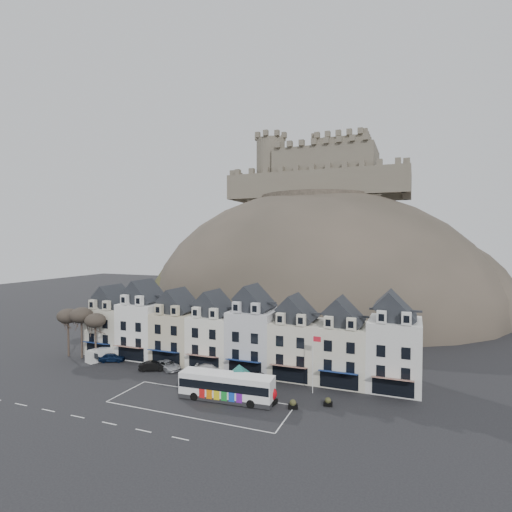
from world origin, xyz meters
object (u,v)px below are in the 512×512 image
at_px(flagpole, 313,360).
at_px(car_silver, 168,365).
at_px(bus_shelter, 239,371).
at_px(car_charcoal, 259,377).
at_px(car_white, 211,368).
at_px(car_navy, 112,357).
at_px(car_black, 153,366).
at_px(red_buoy, 270,395).
at_px(bus, 227,386).
at_px(car_maroon, 224,376).
at_px(white_van, 100,355).

xyz_separation_m(flagpole, car_silver, (-23.10, 1.05, -3.73)).
distance_m(bus_shelter, car_charcoal, 6.32).
bearing_deg(car_silver, car_white, -55.49).
distance_m(car_navy, car_black, 9.14).
bearing_deg(red_buoy, car_silver, 161.55).
bearing_deg(car_black, flagpole, -114.50).
height_order(bus, bus_shelter, bus_shelter).
xyz_separation_m(car_black, car_silver, (1.79, 1.22, -0.01)).
relative_size(car_black, car_maroon, 1.11).
bearing_deg(car_navy, white_van, 71.52).
bearing_deg(flagpole, bus, -146.50).
distance_m(car_silver, car_charcoal, 15.01).
distance_m(white_van, car_charcoal, 28.09).
distance_m(bus_shelter, car_black, 17.07).
relative_size(car_white, car_maroon, 1.18).
bearing_deg(bus, car_black, 154.56).
bearing_deg(car_navy, bus, -131.17).
height_order(car_navy, car_maroon, car_navy).
distance_m(white_van, car_black, 11.33).
bearing_deg(car_silver, car_charcoal, -65.23).
xyz_separation_m(red_buoy, car_black, (-20.80, 5.12, -0.38)).
distance_m(white_van, car_maroon, 23.27).
bearing_deg(bus_shelter, car_silver, 139.93).
distance_m(bus, flagpole, 11.66).
height_order(red_buoy, flagpole, flagpole).
bearing_deg(car_navy, flagpole, -116.26).
relative_size(bus_shelter, car_maroon, 1.59).
height_order(bus, car_maroon, bus).
height_order(red_buoy, car_navy, red_buoy).
bearing_deg(car_silver, bus, -94.45).
bearing_deg(car_navy, car_maroon, -117.13).
distance_m(bus, car_white, 11.05).
height_order(car_silver, car_white, car_silver).
bearing_deg(flagpole, car_charcoal, 170.92).
height_order(bus_shelter, white_van, bus_shelter).
bearing_deg(bus, flagpole, 29.68).
xyz_separation_m(bus_shelter, car_black, (-16.33, 4.29, -2.50)).
bearing_deg(car_charcoal, car_silver, 77.85).
bearing_deg(bus_shelter, car_white, 119.45).
bearing_deg(white_van, car_white, 22.58).
bearing_deg(white_van, bus_shelter, 7.42).
bearing_deg(bus_shelter, car_navy, 148.41).
bearing_deg(car_maroon, car_charcoal, -85.85).
xyz_separation_m(bus, car_navy, (-24.46, 7.34, -1.16)).
relative_size(flagpole, car_black, 1.82).
relative_size(bus_shelter, car_navy, 1.48).
bearing_deg(car_charcoal, red_buoy, -161.81).
bearing_deg(car_black, car_navy, 57.32).
distance_m(flagpole, car_white, 16.89).
xyz_separation_m(car_black, car_maroon, (11.97, 0.26, -0.05)).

